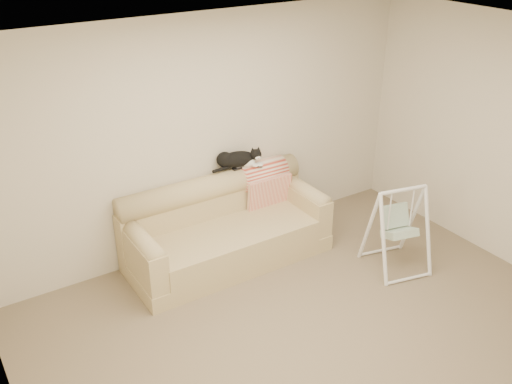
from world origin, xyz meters
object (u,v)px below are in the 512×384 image
at_px(remote_a, 240,167).
at_px(tuxedo_cat, 238,159).
at_px(sofa, 224,229).
at_px(remote_b, 255,165).
at_px(baby_swing, 398,228).

distance_m(remote_a, tuxedo_cat, 0.10).
relative_size(sofa, remote_b, 13.74).
xyz_separation_m(sofa, remote_a, (0.35, 0.24, 0.56)).
relative_size(remote_b, tuxedo_cat, 0.27).
bearing_deg(baby_swing, remote_b, 124.32).
bearing_deg(tuxedo_cat, baby_swing, -51.59).
bearing_deg(sofa, remote_a, 34.40).
bearing_deg(sofa, baby_swing, -38.38).
xyz_separation_m(remote_a, remote_b, (0.17, -0.04, -0.00)).
bearing_deg(sofa, tuxedo_cat, 37.72).
distance_m(sofa, tuxedo_cat, 0.78).
height_order(remote_a, tuxedo_cat, tuxedo_cat).
bearing_deg(tuxedo_cat, remote_a, -38.50).
relative_size(remote_a, remote_b, 1.14).
xyz_separation_m(remote_b, tuxedo_cat, (-0.19, 0.05, 0.10)).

